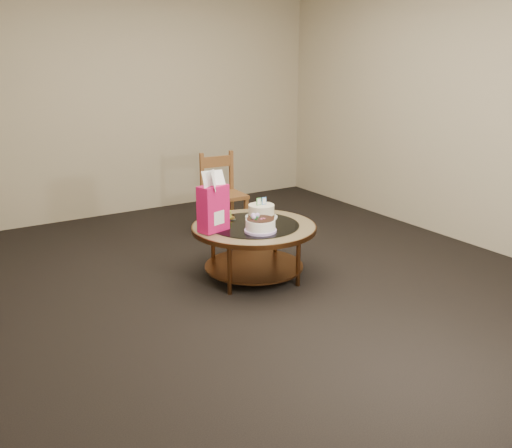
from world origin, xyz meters
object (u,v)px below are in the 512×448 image
cream_cake (261,211)px  coffee_table (254,234)px  decorated_cake (260,226)px  dining_chair (223,194)px  gift_bag (213,202)px

cream_cake → coffee_table: bearing=-137.1°
coffee_table → decorated_cake: (-0.06, -0.19, 0.13)m
decorated_cake → dining_chair: 1.42m
coffee_table → dining_chair: bearing=73.2°
coffee_table → gift_bag: bearing=174.7°
coffee_table → gift_bag: gift_bag is taller
gift_bag → decorated_cake: bearing=-52.2°
coffee_table → decorated_cake: bearing=-107.3°
dining_chair → coffee_table: bearing=-103.4°
cream_cake → dining_chair: 1.05m
coffee_table → cream_cake: cream_cake is taller
decorated_cake → cream_cake: 0.40m
dining_chair → gift_bag: bearing=-118.5°
coffee_table → decorated_cake: 0.23m
coffee_table → dining_chair: size_ratio=1.22×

